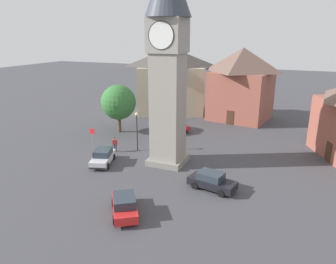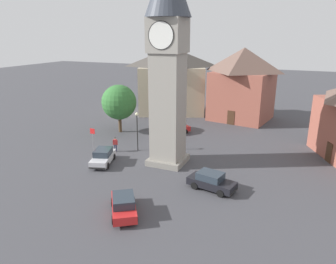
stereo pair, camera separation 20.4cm
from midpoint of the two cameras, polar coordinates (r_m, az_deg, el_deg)
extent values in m
plane|color=#424247|center=(33.00, 0.18, -5.55)|extent=(200.00, 200.00, 0.00)
cube|color=gray|center=(32.88, 0.18, -5.07)|extent=(3.58, 3.58, 0.60)
cube|color=gray|center=(31.19, 0.19, 4.44)|extent=(2.87, 2.87, 10.55)
cube|color=gray|center=(30.41, 0.20, 17.13)|extent=(3.21, 3.21, 3.15)
cylinder|color=white|center=(31.92, 1.39, 17.14)|extent=(2.41, 0.04, 2.41)
torus|color=black|center=(31.93, 1.40, 17.14)|extent=(2.47, 0.06, 2.47)
cube|color=black|center=(31.96, 1.43, 17.61)|extent=(0.05, 0.02, 0.67)
cube|color=black|center=(31.83, 2.05, 17.13)|extent=(0.92, 0.02, 0.04)
cylinder|color=white|center=(28.91, -1.12, 17.12)|extent=(2.41, 0.04, 2.41)
torus|color=black|center=(28.90, -1.12, 17.12)|extent=(2.47, 0.06, 2.47)
cube|color=silver|center=(33.18, -11.54, -4.69)|extent=(2.87, 4.42, 0.64)
cube|color=#28333D|center=(33.09, -11.53, -3.60)|extent=(2.13, 2.48, 0.64)
cylinder|color=black|center=(31.97, -10.74, -6.02)|extent=(0.41, 0.68, 0.64)
cylinder|color=black|center=(32.44, -13.48, -5.86)|extent=(0.41, 0.68, 0.64)
cylinder|color=black|center=(34.16, -9.64, -4.41)|extent=(0.41, 0.68, 0.64)
cylinder|color=black|center=(34.59, -12.21, -4.28)|extent=(0.41, 0.68, 0.64)
cube|color=black|center=(31.49, -12.55, -6.42)|extent=(1.62, 0.62, 0.16)
cube|color=red|center=(42.26, 1.33, 0.48)|extent=(3.88, 4.27, 0.64)
cube|color=#28333D|center=(42.01, 1.16, 1.26)|extent=(2.53, 2.61, 0.64)
cylinder|color=black|center=(43.59, 2.20, 0.63)|extent=(0.57, 0.64, 0.64)
cylinder|color=black|center=(42.29, 3.31, 0.09)|extent=(0.57, 0.64, 0.64)
cylinder|color=black|center=(42.43, -0.65, 0.18)|extent=(0.57, 0.64, 0.64)
cylinder|color=black|center=(41.09, 0.39, -0.40)|extent=(0.57, 0.64, 0.64)
cube|color=black|center=(43.32, 3.64, 0.57)|extent=(1.38, 1.13, 0.16)
cube|color=black|center=(27.62, 8.13, -9.15)|extent=(4.36, 2.49, 0.64)
cube|color=#28333D|center=(27.42, 7.91, -7.92)|extent=(2.37, 1.95, 0.64)
cylinder|color=black|center=(27.95, 11.14, -9.61)|extent=(0.67, 0.34, 0.64)
cylinder|color=black|center=(26.64, 9.72, -10.94)|extent=(0.67, 0.34, 0.64)
cylinder|color=black|center=(28.88, 6.64, -8.46)|extent=(0.67, 0.34, 0.64)
cylinder|color=black|center=(27.62, 5.04, -9.67)|extent=(0.67, 0.34, 0.64)
cube|color=black|center=(27.00, 12.00, -10.55)|extent=(0.45, 1.66, 0.16)
cube|color=red|center=(24.18, -7.80, -13.24)|extent=(3.70, 4.35, 0.64)
cube|color=#28333D|center=(23.74, -7.84, -12.13)|extent=(2.47, 2.61, 0.64)
cylinder|color=black|center=(25.37, -9.79, -12.48)|extent=(0.54, 0.65, 0.64)
cylinder|color=black|center=(25.42, -6.10, -12.25)|extent=(0.54, 0.65, 0.64)
cylinder|color=black|center=(23.26, -9.63, -15.46)|extent=(0.54, 0.65, 0.64)
cylinder|color=black|center=(23.31, -5.56, -15.20)|extent=(0.54, 0.65, 0.64)
cube|color=black|center=(26.05, -8.05, -11.42)|extent=(1.45, 1.03, 0.16)
cylinder|color=#2D3351|center=(36.42, -9.49, -2.86)|extent=(0.13, 0.13, 0.82)
cylinder|color=#2D3351|center=(36.38, -9.21, -2.87)|extent=(0.13, 0.13, 0.82)
cube|color=#D13838|center=(36.17, -9.40, -1.81)|extent=(0.41, 0.33, 0.60)
cylinder|color=#D13838|center=(36.24, -9.76, -1.87)|extent=(0.09, 0.09, 0.60)
cylinder|color=#D13838|center=(36.13, -9.03, -1.89)|extent=(0.09, 0.09, 0.60)
sphere|color=beige|center=(36.03, -9.44, -1.13)|extent=(0.22, 0.22, 0.22)
sphere|color=black|center=(36.01, -9.44, -1.10)|extent=(0.20, 0.20, 0.20)
cylinder|color=brown|center=(43.34, -8.57, 1.63)|extent=(0.44, 0.44, 2.51)
sphere|color=#337033|center=(42.66, -8.74, 5.37)|extent=(4.66, 4.66, 4.66)
cube|color=tan|center=(53.12, 0.79, 7.61)|extent=(12.31, 10.19, 7.76)
pyramid|color=#47423D|center=(52.48, 0.81, 13.45)|extent=(12.92, 10.70, 3.06)
cube|color=#422819|center=(50.33, 0.71, 3.78)|extent=(1.05, 0.48, 2.10)
cube|color=#995142|center=(50.41, 13.31, 6.42)|extent=(9.56, 9.21, 7.39)
pyramid|color=brown|center=(49.71, 13.76, 12.63)|extent=(10.03, 9.67, 3.57)
cube|color=#422819|center=(47.32, 11.45, 2.56)|extent=(1.10, 0.26, 2.10)
cube|color=#422819|center=(36.89, 27.30, -3.31)|extent=(0.52, 1.04, 2.10)
cylinder|color=black|center=(35.87, -5.42, -0.22)|extent=(0.12, 0.12, 4.13)
sphere|color=beige|center=(35.26, -5.52, 3.26)|extent=(0.36, 0.36, 0.36)
cylinder|color=gray|center=(36.39, -13.25, -1.96)|extent=(0.07, 0.07, 2.20)
cube|color=red|center=(35.96, -13.40, 0.15)|extent=(0.60, 0.04, 0.60)
camera|label=1|loc=(0.10, -89.82, 0.06)|focal=33.60mm
camera|label=2|loc=(0.10, 90.18, -0.06)|focal=33.60mm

